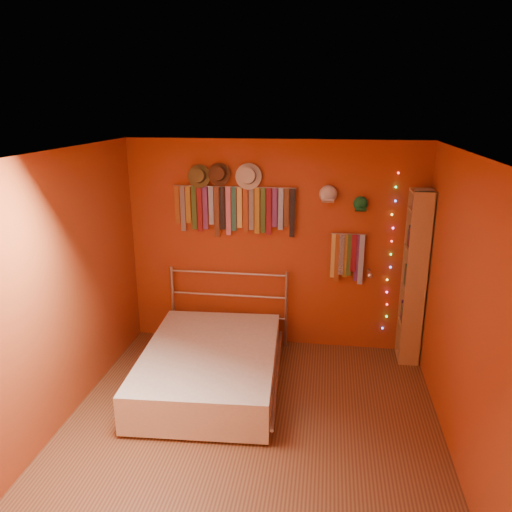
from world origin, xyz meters
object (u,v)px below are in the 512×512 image
at_px(tie_rack, 234,208).
at_px(bookshelf, 418,277).
at_px(bed, 210,366).
at_px(reading_lamp, 370,275).

relative_size(tie_rack, bookshelf, 0.72).
distance_m(tie_rack, bed, 1.82).
height_order(tie_rack, reading_lamp, tie_rack).
xyz_separation_m(reading_lamp, bed, (-1.66, -0.89, -0.80)).
height_order(reading_lamp, bookshelf, bookshelf).
bearing_deg(bookshelf, bed, -157.90).
bearing_deg(bed, bookshelf, 18.94).
height_order(tie_rack, bookshelf, bookshelf).
height_order(bookshelf, bed, bookshelf).
relative_size(bookshelf, bed, 0.98).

